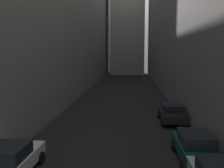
{
  "coord_description": "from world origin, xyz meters",
  "views": [
    {
      "loc": [
        1.06,
        1.88,
        5.6
      ],
      "look_at": [
        0.0,
        15.93,
        3.92
      ],
      "focal_mm": 41.16,
      "sensor_mm": 36.0,
      "label": 1
    }
  ],
  "objects": [
    {
      "name": "parked_car_right_far",
      "position": [
        4.4,
        22.7,
        0.78
      ],
      "size": [
        2.02,
        4.05,
        1.49
      ],
      "rotation": [
        0.0,
        0.0,
        1.57
      ],
      "color": "black",
      "rests_on": "ground"
    },
    {
      "name": "ground_plane",
      "position": [
        0.0,
        48.0,
        0.0
      ],
      "size": [
        264.0,
        264.0,
        0.0
      ],
      "primitive_type": "plane",
      "color": "black"
    },
    {
      "name": "parked_car_left_second",
      "position": [
        -4.4,
        12.51,
        0.77
      ],
      "size": [
        2.03,
        4.54,
        1.54
      ],
      "rotation": [
        0.0,
        0.0,
        1.57
      ],
      "color": "silver",
      "rests_on": "ground"
    },
    {
      "name": "parked_car_right_third",
      "position": [
        4.4,
        15.01,
        0.78
      ],
      "size": [
        1.91,
        4.14,
        1.52
      ],
      "rotation": [
        0.0,
        0.0,
        1.57
      ],
      "color": "#05472D",
      "rests_on": "ground"
    },
    {
      "name": "building_block_left",
      "position": [
        -11.9,
        50.0,
        12.01
      ],
      "size": [
        12.79,
        108.0,
        24.03
      ],
      "primitive_type": "cube",
      "color": "slate",
      "rests_on": "ground"
    },
    {
      "name": "building_block_right",
      "position": [
        13.42,
        50.0,
        10.2
      ],
      "size": [
        15.84,
        108.0,
        20.4
      ],
      "primitive_type": "cube",
      "color": "slate",
      "rests_on": "ground"
    }
  ]
}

